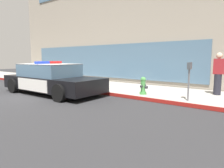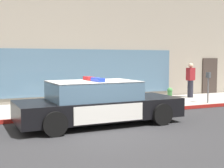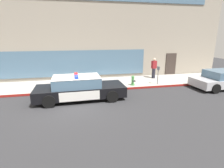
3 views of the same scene
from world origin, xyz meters
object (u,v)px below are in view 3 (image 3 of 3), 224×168
Objects in this scene: car_down_street at (222,79)px; pedestrian_on_sidewalk at (154,68)px; police_cruiser at (79,88)px; parking_meter at (158,72)px; fire_hydrant at (133,81)px.

pedestrian_on_sidewalk reaches higher than car_down_street.
pedestrian_on_sidewalk is at bearing 27.43° from police_cruiser.
car_down_street is 5.02m from pedestrian_on_sidewalk.
car_down_street is 2.55× the size of pedestrian_on_sidewalk.
pedestrian_on_sidewalk is 1.28× the size of parking_meter.
police_cruiser is 1.20× the size of car_down_street.
parking_meter is at bearing -4.69° from fire_hydrant.
parking_meter is at bearing -27.18° from pedestrian_on_sidewalk.
fire_hydrant is at bearing 175.31° from parking_meter.
police_cruiser is 7.21m from pedestrian_on_sidewalk.
fire_hydrant is 0.17× the size of car_down_street.
pedestrian_on_sidewalk reaches higher than fire_hydrant.
police_cruiser is at bearing 178.81° from car_down_street.
car_down_street is at bearing -13.54° from fire_hydrant.
police_cruiser is at bearing -164.91° from parking_meter.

